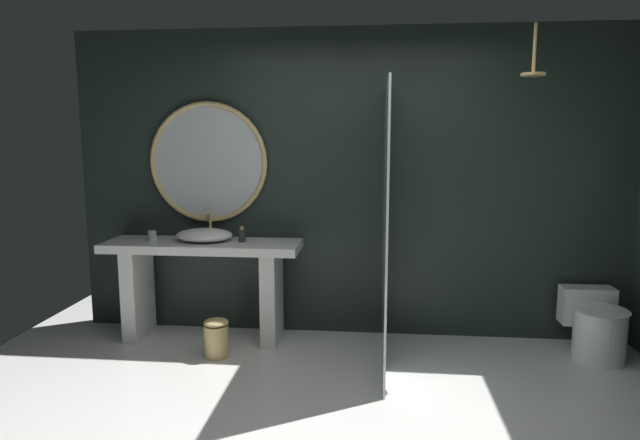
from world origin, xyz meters
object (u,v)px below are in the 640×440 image
vessel_sink (204,235)px  waste_bin (216,337)px  tumbler_cup (152,236)px  toilet (596,326)px  rain_shower_head (533,68)px  round_wall_mirror (208,162)px  soap_dispenser (242,235)px

vessel_sink → waste_bin: vessel_sink is taller
vessel_sink → tumbler_cup: size_ratio=5.54×
waste_bin → toilet: bearing=5.6°
vessel_sink → toilet: bearing=-2.1°
tumbler_cup → rain_shower_head: size_ratio=0.23×
toilet → waste_bin: bearing=-174.4°
toilet → round_wall_mirror: bearing=174.2°
vessel_sink → tumbler_cup: vessel_sink is taller
waste_bin → vessel_sink: bearing=116.4°
vessel_sink → rain_shower_head: rain_shower_head is taller
tumbler_cup → round_wall_mirror: bearing=27.3°
soap_dispenser → waste_bin: size_ratio=0.42×
toilet → waste_bin: size_ratio=1.92×
rain_shower_head → waste_bin: (-2.32, -0.16, -2.04)m
soap_dispenser → toilet: 2.90m
vessel_sink → toilet: (3.14, -0.11, -0.64)m
toilet → waste_bin: (-2.94, -0.29, -0.09)m
vessel_sink → waste_bin: bearing=-63.6°
soap_dispenser → waste_bin: (-0.12, -0.40, -0.74)m
round_wall_mirror → rain_shower_head: 2.67m
tumbler_cup → soap_dispenser: (0.77, 0.02, 0.01)m
tumbler_cup → waste_bin: bearing=-30.7°
waste_bin → rain_shower_head: bearing=4.1°
soap_dispenser → round_wall_mirror: 0.71m
vessel_sink → soap_dispenser: 0.32m
round_wall_mirror → rain_shower_head: bearing=-9.9°
toilet → tumbler_cup: bearing=178.5°
round_wall_mirror → tumbler_cup: bearing=-152.7°
tumbler_cup → waste_bin: size_ratio=0.28×
vessel_sink → toilet: 3.21m
soap_dispenser → toilet: bearing=-2.3°
round_wall_mirror → waste_bin: round_wall_mirror is taller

